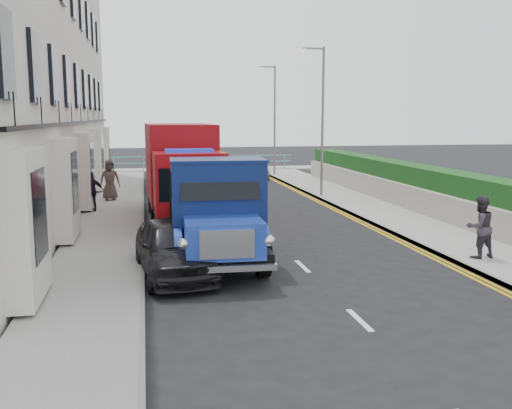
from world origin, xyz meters
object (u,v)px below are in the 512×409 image
Objects in this scene: bedford_lorry at (217,219)px; parked_car_front at (174,247)px; lamp_mid at (320,113)px; red_lorry at (181,170)px; lamp_far at (273,114)px.

parked_car_front is (-1.12, -0.52, -0.57)m from bedford_lorry.
red_lorry is (-6.79, -4.87, -2.11)m from lamp_mid.
red_lorry is at bearing 95.94° from bedford_lorry.
bedford_lorry is 1.36m from parked_car_front.
bedford_lorry is 6.84m from red_lorry.
red_lorry is (-0.46, 6.80, 0.62)m from bedford_lorry.
lamp_mid is at bearing 33.86° from red_lorry.
red_lorry is (-6.79, -14.87, -2.11)m from lamp_far.
red_lorry is at bearing -114.54° from lamp_far.
lamp_mid is 1.18× the size of bedford_lorry.
lamp_far is 16.48m from red_lorry.
lamp_far is at bearing 90.00° from lamp_mid.
lamp_mid is 10.00m from lamp_far.
lamp_far is 23.65m from parked_car_front.
lamp_far is at bearing 75.78° from bedford_lorry.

